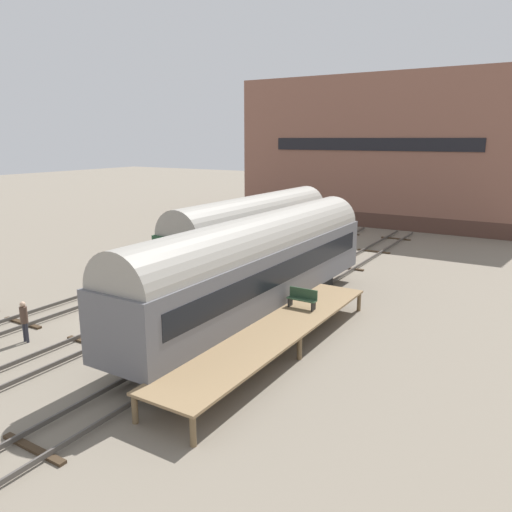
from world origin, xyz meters
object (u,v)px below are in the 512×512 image
at_px(train_car_green, 254,230).
at_px(bench, 302,298).
at_px(train_car_grey, 258,262).
at_px(person_worker, 24,318).

relative_size(train_car_green, bench, 11.32).
xyz_separation_m(train_car_grey, person_worker, (-7.24, -7.69, -1.82)).
distance_m(train_car_grey, train_car_green, 8.66).
bearing_deg(bench, train_car_green, 134.16).
distance_m(train_car_grey, bench, 2.79).
bearing_deg(train_car_grey, bench, -1.21).
relative_size(train_car_grey, train_car_green, 1.17).
xyz_separation_m(train_car_green, bench, (7.11, -7.32, -1.35)).
bearing_deg(bench, train_car_grey, 178.79).
bearing_deg(person_worker, train_car_green, 80.34).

